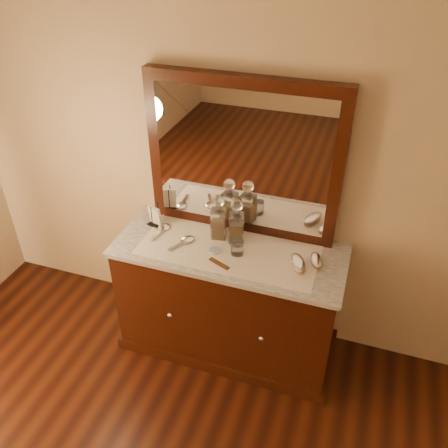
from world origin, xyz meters
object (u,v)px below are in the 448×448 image
at_px(comb, 219,264).
at_px(brush_near, 298,264).
at_px(dresser_cabinet, 229,301).
at_px(mirror_frame, 243,159).
at_px(decanter_right, 236,226).
at_px(napkin_rack, 155,217).
at_px(hand_mirror_outer, 163,229).
at_px(decanter_left, 219,221).
at_px(hand_mirror_inner, 185,241).
at_px(pin_dish, 215,250).
at_px(brush_far, 316,260).

bearing_deg(comb, brush_near, 38.17).
bearing_deg(dresser_cabinet, mirror_frame, 90.00).
height_order(comb, decanter_right, decanter_right).
height_order(dresser_cabinet, comb, comb).
relative_size(napkin_rack, hand_mirror_outer, 0.78).
xyz_separation_m(napkin_rack, decanter_left, (0.44, 0.01, 0.06)).
relative_size(dresser_cabinet, mirror_frame, 1.17).
bearing_deg(hand_mirror_outer, comb, -24.43).
bearing_deg(decanter_right, dresser_cabinet, -101.85).
distance_m(decanter_left, decanter_right, 0.12).
relative_size(mirror_frame, decanter_left, 3.95).
xyz_separation_m(mirror_frame, decanter_right, (0.02, -0.16, -0.38)).
distance_m(mirror_frame, decanter_left, 0.42).
xyz_separation_m(dresser_cabinet, napkin_rack, (-0.54, 0.09, 0.50)).
bearing_deg(napkin_rack, dresser_cabinet, -9.27).
height_order(dresser_cabinet, hand_mirror_inner, hand_mirror_inner).
bearing_deg(mirror_frame, decanter_left, -125.17).
bearing_deg(mirror_frame, hand_mirror_inner, -136.05).
height_order(pin_dish, brush_far, brush_far).
xyz_separation_m(pin_dish, hand_mirror_inner, (-0.21, 0.03, 0.00)).
distance_m(pin_dish, comb, 0.13).
relative_size(pin_dish, brush_near, 0.38).
bearing_deg(napkin_rack, pin_dish, -17.40).
xyz_separation_m(mirror_frame, decanter_left, (-0.10, -0.15, -0.38)).
distance_m(pin_dish, napkin_rack, 0.49).
relative_size(mirror_frame, pin_dish, 16.38).
bearing_deg(brush_far, decanter_left, 173.67).
height_order(comb, napkin_rack, napkin_rack).
relative_size(brush_near, hand_mirror_outer, 0.93).
height_order(mirror_frame, brush_near, mirror_frame).
xyz_separation_m(mirror_frame, hand_mirror_outer, (-0.47, -0.20, -0.49)).
bearing_deg(mirror_frame, comb, -91.20).
xyz_separation_m(napkin_rack, hand_mirror_outer, (0.07, -0.04, -0.05)).
height_order(pin_dish, brush_near, brush_near).
distance_m(comb, brush_far, 0.57).
relative_size(decanter_left, hand_mirror_outer, 1.46).
relative_size(brush_far, hand_mirror_inner, 0.75).
bearing_deg(mirror_frame, brush_near, -33.57).
xyz_separation_m(decanter_left, decanter_right, (0.12, -0.01, 0.00)).
xyz_separation_m(dresser_cabinet, hand_mirror_inner, (-0.28, -0.03, 0.45)).
bearing_deg(mirror_frame, napkin_rack, -163.89).
xyz_separation_m(mirror_frame, pin_dish, (-0.07, -0.30, -0.49)).
height_order(comb, brush_far, brush_far).
relative_size(mirror_frame, brush_near, 6.20).
distance_m(decanter_left, hand_mirror_outer, 0.39).
bearing_deg(brush_far, brush_near, -142.44).
distance_m(pin_dish, decanter_left, 0.19).
distance_m(dresser_cabinet, pin_dish, 0.46).
bearing_deg(napkin_rack, hand_mirror_outer, -32.30).
distance_m(mirror_frame, hand_mirror_inner, 0.63).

